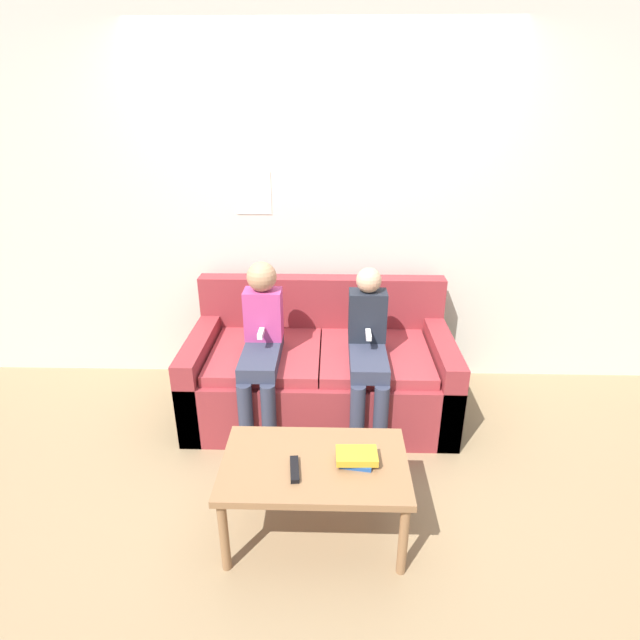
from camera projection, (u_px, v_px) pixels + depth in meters
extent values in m
plane|color=#937A56|center=(318.00, 460.00, 3.05)|extent=(10.00, 10.00, 0.00)
cube|color=beige|center=(323.00, 210.00, 3.56)|extent=(8.00, 0.06, 2.60)
cube|color=white|center=(254.00, 193.00, 3.49)|extent=(0.25, 0.00, 0.29)
cube|color=maroon|center=(320.00, 384.00, 3.46)|extent=(1.76, 0.91, 0.42)
cube|color=maroon|center=(322.00, 306.00, 3.64)|extent=(1.76, 0.14, 0.44)
cube|color=maroon|center=(204.00, 373.00, 3.45)|extent=(0.14, 0.91, 0.58)
cube|color=maroon|center=(439.00, 376.00, 3.41)|extent=(0.14, 0.91, 0.58)
cube|color=#A1343A|center=(266.00, 354.00, 3.34)|extent=(0.72, 0.75, 0.07)
cube|color=#A1343A|center=(375.00, 356.00, 3.32)|extent=(0.72, 0.75, 0.07)
cube|color=#8E6642|center=(315.00, 465.00, 2.39)|extent=(0.89, 0.55, 0.04)
cylinder|color=#8E6642|center=(224.00, 536.00, 2.27)|extent=(0.04, 0.04, 0.40)
cylinder|color=#8E6642|center=(403.00, 540.00, 2.25)|extent=(0.04, 0.04, 0.40)
cylinder|color=#8E6642|center=(242.00, 467.00, 2.70)|extent=(0.04, 0.04, 0.40)
cylinder|color=#8E6642|center=(392.00, 469.00, 2.68)|extent=(0.04, 0.04, 0.40)
cylinder|color=#33384C|center=(246.00, 420.00, 3.01)|extent=(0.09, 0.09, 0.49)
cylinder|color=#33384C|center=(269.00, 420.00, 3.01)|extent=(0.09, 0.09, 0.49)
cube|color=#33384C|center=(262.00, 355.00, 3.16)|extent=(0.23, 0.56, 0.09)
cube|color=#B73D7F|center=(264.00, 314.00, 3.23)|extent=(0.24, 0.16, 0.33)
sphere|color=tan|center=(262.00, 277.00, 3.12)|extent=(0.19, 0.19, 0.19)
cube|color=white|center=(261.00, 333.00, 3.11)|extent=(0.03, 0.12, 0.03)
cylinder|color=#33384C|center=(357.00, 422.00, 3.00)|extent=(0.09, 0.09, 0.49)
cylinder|color=#33384C|center=(380.00, 422.00, 2.99)|extent=(0.09, 0.09, 0.49)
cube|color=#33384C|center=(368.00, 357.00, 3.14)|extent=(0.23, 0.56, 0.09)
cube|color=#1E232D|center=(367.00, 316.00, 3.21)|extent=(0.24, 0.16, 0.33)
sphere|color=tan|center=(369.00, 280.00, 3.11)|extent=(0.16, 0.16, 0.16)
cube|color=white|center=(368.00, 335.00, 3.10)|extent=(0.03, 0.12, 0.03)
cube|color=black|center=(295.00, 469.00, 2.31)|extent=(0.06, 0.17, 0.02)
cube|color=#23519E|center=(357.00, 458.00, 2.39)|extent=(0.17, 0.17, 0.02)
cube|color=gold|center=(357.00, 456.00, 2.36)|extent=(0.20, 0.13, 0.03)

